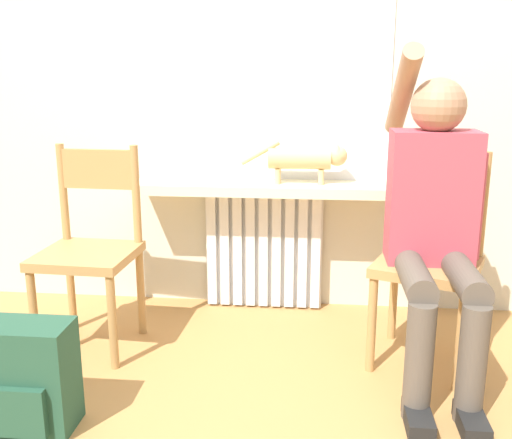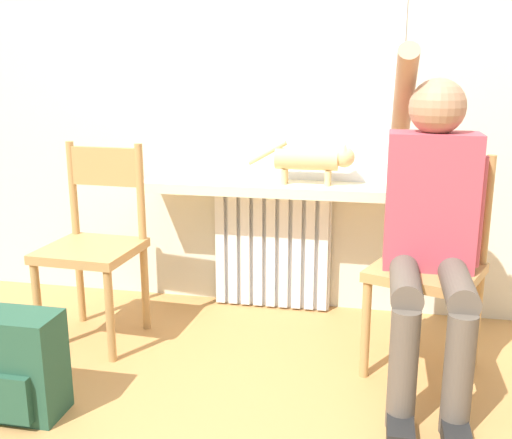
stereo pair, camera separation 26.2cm
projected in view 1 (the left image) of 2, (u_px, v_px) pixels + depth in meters
The scene contains 10 objects.
ground_plane at pixel (234, 433), 2.04m from camera, with size 12.00×12.00×0.00m, color #B27F47.
wall_with_window at pixel (266, 39), 2.90m from camera, with size 7.00×0.06×2.70m.
radiator at pixel (264, 249), 3.08m from camera, with size 0.60×0.08×0.62m.
windowsill at pixel (263, 188), 2.92m from camera, with size 1.26×0.25×0.05m.
window_glass at pixel (265, 88), 2.92m from camera, with size 1.21×0.01×0.90m.
chair_left at pixel (90, 246), 2.61m from camera, with size 0.42×0.42×0.89m.
chair_right at pixel (430, 257), 2.47m from camera, with size 0.51×0.51×0.89m.
person at pixel (435, 215), 2.31m from camera, with size 0.36×1.00×1.31m.
cat at pixel (307, 159), 2.87m from camera, with size 0.51×0.10×0.21m.
backpack at pixel (22, 378), 2.04m from camera, with size 0.35×0.21×0.38m.
Camera 1 is at (0.25, -1.79, 1.21)m, focal length 42.00 mm.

